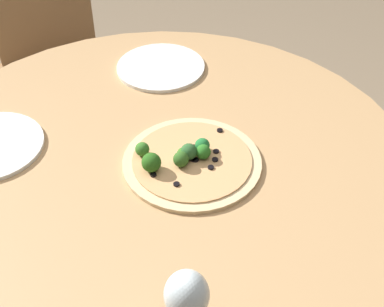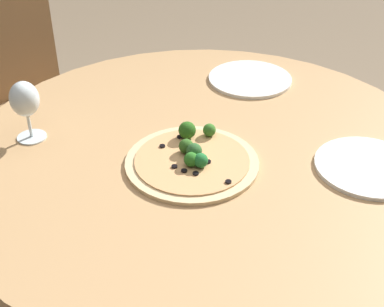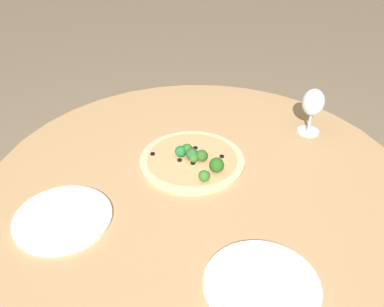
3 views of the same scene
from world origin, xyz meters
TOP-DOWN VIEW (x-y plane):
  - dining_table at (0.00, 0.00)m, footprint 1.20×1.20m
  - pizza at (-0.06, -0.04)m, footprint 0.31×0.31m
  - wine_glass at (-0.35, 0.26)m, footprint 0.07×0.07m
  - plate_near at (0.31, 0.24)m, footprint 0.25×0.25m
  - plate_far at (0.27, -0.27)m, footprint 0.25×0.25m

SIDE VIEW (x-z plane):
  - dining_table at x=0.00m, z-range 0.31..1.07m
  - plate_near at x=0.31m, z-range 0.76..0.77m
  - plate_far at x=0.27m, z-range 0.76..0.77m
  - pizza at x=-0.06m, z-range 0.74..0.80m
  - wine_glass at x=-0.35m, z-range 0.79..0.94m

